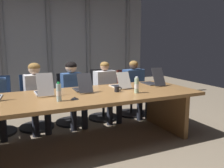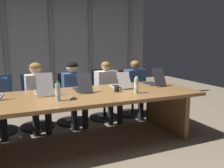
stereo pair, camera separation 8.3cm
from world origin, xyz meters
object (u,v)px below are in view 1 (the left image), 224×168
water_bottle_primary (137,85)px  laptop_right_mid (120,84)px  person_left_mid (37,93)px  person_right_end (136,85)px  office_chair_left_mid (35,108)px  office_chair_right_end (130,98)px  office_chair_center (71,104)px  conference_mic_left_side (75,98)px  laptop_right_end (153,81)px  water_bottle_secondary (59,92)px  coffee_mug_near (117,89)px  office_chair_right_mid (103,100)px  laptop_left_mid (44,90)px  laptop_center (82,87)px  person_right_mid (107,88)px  person_center (73,89)px

water_bottle_primary → laptop_right_mid: bearing=93.2°
person_left_mid → person_right_end: bearing=86.5°
office_chair_left_mid → person_left_mid: bearing=1.1°
office_chair_left_mid → office_chair_right_end: office_chair_left_mid is taller
office_chair_center → conference_mic_left_side: size_ratio=8.37×
laptop_right_end → water_bottle_secondary: 1.86m
office_chair_right_end → conference_mic_left_side: office_chair_right_end is taller
office_chair_left_mid → coffee_mug_near: (1.07, -1.10, 0.45)m
laptop_right_mid → office_chair_right_mid: bearing=-2.5°
office_chair_right_end → coffee_mug_near: office_chair_right_end is taller
laptop_left_mid → coffee_mug_near: 1.09m
laptop_center → person_right_mid: 0.98m
water_bottle_secondary → water_bottle_primary: bearing=0.4°
person_right_mid → person_right_end: (0.64, 0.00, 0.00)m
laptop_center → coffee_mug_near: laptop_center is taller
office_chair_left_mid → person_left_mid: (0.01, -0.16, 0.31)m
office_chair_right_mid → coffee_mug_near: (-0.23, -1.10, 0.45)m
person_right_mid → person_right_end: person_right_mid is taller
office_chair_left_mid → water_bottle_secondary: (0.14, -1.30, 0.52)m
person_right_mid → office_chair_right_end: bearing=100.0°
office_chair_center → office_chair_left_mid: bearing=-89.2°
coffee_mug_near → water_bottle_primary: bearing=-41.0°
office_chair_center → office_chair_right_end: office_chair_right_end is taller
office_chair_right_end → coffee_mug_near: bearing=-37.5°
office_chair_right_end → conference_mic_left_side: 2.09m
office_chair_left_mid → office_chair_right_end: size_ratio=1.01×
laptop_left_mid → coffee_mug_near: size_ratio=3.81×
conference_mic_left_side → laptop_center: bearing=60.9°
laptop_right_end → person_center: bearing=63.7°
laptop_left_mid → person_center: person_center is taller
water_bottle_secondary → coffee_mug_near: (0.94, 0.20, -0.07)m
person_left_mid → coffee_mug_near: 1.42m
office_chair_left_mid → coffee_mug_near: bearing=40.8°
office_chair_right_end → person_center: 1.32m
water_bottle_primary → office_chair_right_mid: bearing=89.9°
office_chair_center → person_right_mid: (0.67, -0.16, 0.29)m
person_right_mid → conference_mic_left_side: 1.50m
person_center → person_right_end: bearing=88.8°
office_chair_left_mid → person_left_mid: size_ratio=0.81×
coffee_mug_near → office_chair_right_end: bearing=52.2°
laptop_right_mid → water_bottle_secondary: bearing=113.4°
office_chair_left_mid → person_right_mid: (1.32, -0.16, 0.29)m
person_right_end → person_center: bearing=-93.7°
water_bottle_secondary → person_right_mid: bearing=44.1°
person_center → conference_mic_left_side: 1.18m
office_chair_right_end → person_right_mid: person_right_mid is taller
laptop_center → person_center: (0.05, 0.66, -0.15)m
office_chair_left_mid → water_bottle_secondary: 1.41m
office_chair_center → conference_mic_left_side: office_chair_center is taller
laptop_right_end → office_chair_right_end: size_ratio=0.53×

